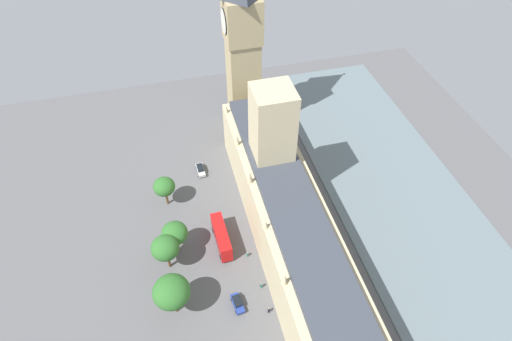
# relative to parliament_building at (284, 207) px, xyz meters

# --- Properties ---
(ground_plane) EXTENTS (137.35, 137.35, 0.00)m
(ground_plane) POSITION_rel_parliament_building_xyz_m (1.99, 1.66, -8.74)
(ground_plane) COLOR #565659
(river_thames) EXTENTS (33.18, 123.61, 0.25)m
(river_thames) POSITION_rel_parliament_building_xyz_m (-30.92, 1.66, -8.61)
(river_thames) COLOR slate
(river_thames) RESTS_ON ground
(parliament_building) EXTENTS (13.85, 67.35, 31.79)m
(parliament_building) POSITION_rel_parliament_building_xyz_m (0.00, 0.00, 0.00)
(parliament_building) COLOR #CCBA8E
(parliament_building) RESTS_ON ground
(clock_tower) EXTENTS (8.83, 8.83, 55.23)m
(clock_tower) POSITION_rel_parliament_building_xyz_m (-0.42, -38.87, 19.81)
(clock_tower) COLOR tan
(clock_tower) RESTS_ON ground
(car_silver_by_river_gate) EXTENTS (2.03, 4.73, 1.74)m
(car_silver_by_river_gate) POSITION_rel_parliament_building_xyz_m (14.99, -23.51, -7.85)
(car_silver_by_river_gate) COLOR #B7B7BC
(car_silver_by_river_gate) RESTS_ON ground
(double_decker_bus_midblock) EXTENTS (2.96, 10.59, 4.75)m
(double_decker_bus_midblock) POSITION_rel_parliament_building_xyz_m (14.01, -0.26, -6.11)
(double_decker_bus_midblock) COLOR red
(double_decker_bus_midblock) RESTS_ON ground
(car_blue_under_trees) EXTENTS (2.20, 4.51, 1.74)m
(car_blue_under_trees) POSITION_rel_parliament_building_xyz_m (13.90, 14.90, -7.85)
(car_blue_under_trees) COLOR navy
(car_blue_under_trees) RESTS_ON ground
(pedestrian_opposite_hall) EXTENTS (0.56, 0.46, 1.54)m
(pedestrian_opposite_hall) POSITION_rel_parliament_building_xyz_m (8.28, 12.32, -8.05)
(pedestrian_opposite_hall) COLOR #336B60
(pedestrian_opposite_hall) RESTS_ON ground
(pedestrian_near_tower) EXTENTS (0.61, 0.52, 1.55)m
(pedestrian_near_tower) POSITION_rel_parliament_building_xyz_m (8.29, 17.83, -8.04)
(pedestrian_near_tower) COLOR black
(pedestrian_near_tower) RESTS_ON ground
(pedestrian_kerbside) EXTENTS (0.49, 0.59, 1.49)m
(pedestrian_kerbside) POSITION_rel_parliament_building_xyz_m (9.29, 4.30, -8.07)
(pedestrian_kerbside) COLOR #336B60
(pedestrian_kerbside) RESTS_ON ground
(plane_tree_trailing) EXTENTS (5.62, 5.62, 8.58)m
(plane_tree_trailing) POSITION_rel_parliament_building_xyz_m (23.68, -1.07, -2.58)
(plane_tree_trailing) COLOR brown
(plane_tree_trailing) RESTS_ON ground
(plane_tree_corner) EXTENTS (5.79, 5.79, 9.31)m
(plane_tree_corner) POSITION_rel_parliament_building_xyz_m (25.93, 2.55, -1.93)
(plane_tree_corner) COLOR brown
(plane_tree_corner) RESTS_ON ground
(plane_tree_leading) EXTENTS (5.10, 5.10, 8.20)m
(plane_tree_leading) POSITION_rel_parliament_building_xyz_m (24.43, -15.05, -2.75)
(plane_tree_leading) COLOR brown
(plane_tree_leading) RESTS_ON ground
(plane_tree_far_end) EXTENTS (7.07, 7.07, 10.52)m
(plane_tree_far_end) POSITION_rel_parliament_building_xyz_m (25.78, 12.99, -1.25)
(plane_tree_far_end) COLOR brown
(plane_tree_far_end) RESTS_ON ground
(street_lamp_slot_10) EXTENTS (0.56, 0.56, 5.68)m
(street_lamp_slot_10) POSITION_rel_parliament_building_xyz_m (24.45, 11.68, -4.72)
(street_lamp_slot_10) COLOR black
(street_lamp_slot_10) RESTS_ON ground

